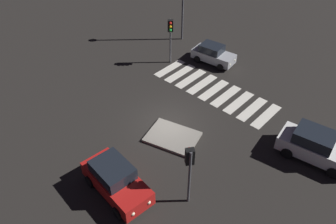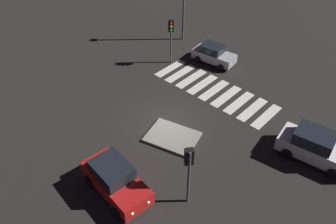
{
  "view_description": "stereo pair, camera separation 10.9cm",
  "coord_description": "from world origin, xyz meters",
  "px_view_note": "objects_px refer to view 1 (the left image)",
  "views": [
    {
      "loc": [
        -11.93,
        12.99,
        15.67
      ],
      "look_at": [
        0.0,
        0.0,
        1.0
      ],
      "focal_mm": 36.67,
      "sensor_mm": 36.0,
      "label": 1
    },
    {
      "loc": [
        -12.01,
        12.91,
        15.67
      ],
      "look_at": [
        0.0,
        0.0,
        1.0
      ],
      "focal_mm": 36.67,
      "sensor_mm": 36.0,
      "label": 2
    }
  ],
  "objects_px": {
    "traffic_light_west": "(190,163)",
    "traffic_island": "(172,137)",
    "car_white": "(316,146)",
    "car_red": "(116,180)",
    "traffic_light_east": "(170,31)",
    "car_silver": "(213,54)"
  },
  "relations": [
    {
      "from": "car_silver",
      "to": "traffic_light_east",
      "type": "bearing_deg",
      "value": -141.85
    },
    {
      "from": "car_white",
      "to": "car_silver",
      "type": "bearing_deg",
      "value": 149.17
    },
    {
      "from": "car_red",
      "to": "car_silver",
      "type": "relative_size",
      "value": 1.2
    },
    {
      "from": "car_silver",
      "to": "traffic_light_west",
      "type": "distance_m",
      "value": 14.62
    },
    {
      "from": "car_silver",
      "to": "traffic_light_east",
      "type": "distance_m",
      "value": 4.28
    },
    {
      "from": "traffic_island",
      "to": "car_white",
      "type": "xyz_separation_m",
      "value": [
        -7.45,
        -4.57,
        0.86
      ]
    },
    {
      "from": "car_silver",
      "to": "car_white",
      "type": "height_order",
      "value": "car_white"
    },
    {
      "from": "car_red",
      "to": "car_white",
      "type": "xyz_separation_m",
      "value": [
        -6.9,
        -9.8,
        0.01
      ]
    },
    {
      "from": "traffic_island",
      "to": "car_red",
      "type": "relative_size",
      "value": 0.83
    },
    {
      "from": "traffic_island",
      "to": "car_white",
      "type": "distance_m",
      "value": 8.78
    },
    {
      "from": "traffic_light_west",
      "to": "traffic_island",
      "type": "bearing_deg",
      "value": -0.46
    },
    {
      "from": "traffic_light_west",
      "to": "car_white",
      "type": "bearing_deg",
      "value": -78.16
    },
    {
      "from": "car_red",
      "to": "traffic_island",
      "type": "bearing_deg",
      "value": 102.26
    },
    {
      "from": "car_red",
      "to": "traffic_light_west",
      "type": "relative_size",
      "value": 1.2
    },
    {
      "from": "car_red",
      "to": "traffic_light_west",
      "type": "bearing_deg",
      "value": 41.06
    },
    {
      "from": "traffic_light_west",
      "to": "traffic_light_east",
      "type": "distance_m",
      "value": 14.07
    },
    {
      "from": "car_red",
      "to": "traffic_light_east",
      "type": "distance_m",
      "value": 14.0
    },
    {
      "from": "traffic_island",
      "to": "car_silver",
      "type": "distance_m",
      "value": 10.12
    },
    {
      "from": "traffic_island",
      "to": "traffic_light_east",
      "type": "height_order",
      "value": "traffic_light_east"
    },
    {
      "from": "car_red",
      "to": "car_silver",
      "type": "bearing_deg",
      "value": 112.72
    },
    {
      "from": "car_silver",
      "to": "car_white",
      "type": "relative_size",
      "value": 0.82
    },
    {
      "from": "traffic_island",
      "to": "traffic_light_west",
      "type": "height_order",
      "value": "traffic_light_west"
    }
  ]
}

